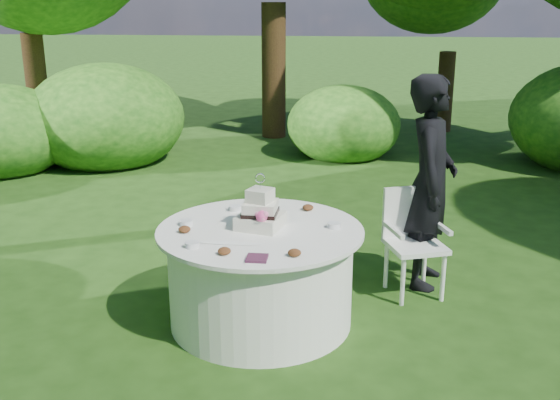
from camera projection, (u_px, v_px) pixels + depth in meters
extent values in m
plane|color=#1C3B10|center=(261.00, 321.00, 5.14)|extent=(80.00, 80.00, 0.00)
cube|color=#4B2039|center=(257.00, 258.00, 4.33)|extent=(0.14, 0.14, 0.02)
ellipsoid|color=white|center=(229.00, 243.00, 4.61)|extent=(0.48, 0.07, 0.01)
imported|color=black|center=(430.00, 182.00, 5.58)|extent=(0.55, 0.74, 1.84)
cylinder|color=white|center=(261.00, 278.00, 5.03)|extent=(1.40, 1.40, 0.74)
cylinder|color=silver|center=(260.00, 230.00, 4.92)|extent=(1.56, 1.56, 0.03)
cube|color=silver|center=(260.00, 221.00, 4.92)|extent=(0.38, 0.38, 0.10)
cube|color=silver|center=(260.00, 208.00, 4.89)|extent=(0.25, 0.25, 0.10)
cube|color=beige|center=(260.00, 196.00, 4.86)|extent=(0.21, 0.21, 0.10)
cube|color=black|center=(260.00, 213.00, 4.90)|extent=(0.26, 0.26, 0.03)
sphere|color=#E6438C|center=(262.00, 217.00, 4.76)|extent=(0.08, 0.08, 0.08)
cylinder|color=silver|center=(260.00, 186.00, 4.84)|extent=(0.01, 0.01, 0.05)
torus|color=silver|center=(260.00, 178.00, 4.82)|extent=(0.08, 0.02, 0.08)
cube|color=white|center=(416.00, 246.00, 5.48)|extent=(0.56, 0.56, 0.04)
cube|color=white|center=(408.00, 211.00, 5.59)|extent=(0.43, 0.19, 0.44)
cylinder|color=silver|center=(403.00, 282.00, 5.34)|extent=(0.04, 0.04, 0.42)
cylinder|color=white|center=(443.00, 278.00, 5.42)|extent=(0.04, 0.04, 0.42)
cylinder|color=white|center=(386.00, 265.00, 5.67)|extent=(0.04, 0.04, 0.42)
cylinder|color=white|center=(424.00, 261.00, 5.75)|extent=(0.04, 0.04, 0.42)
cube|color=white|center=(393.00, 230.00, 5.39)|extent=(0.17, 0.39, 0.04)
cube|color=white|center=(440.00, 226.00, 5.48)|extent=(0.17, 0.39, 0.04)
cylinder|color=white|center=(235.00, 208.00, 5.32)|extent=(0.10, 0.10, 0.04)
cylinder|color=white|center=(186.00, 223.00, 4.98)|extent=(0.10, 0.10, 0.04)
cylinder|color=white|center=(192.00, 245.00, 4.54)|extent=(0.10, 0.10, 0.04)
cylinder|color=white|center=(334.00, 225.00, 4.92)|extent=(0.10, 0.10, 0.04)
ellipsoid|color=#562D16|center=(185.00, 229.00, 4.82)|extent=(0.09, 0.09, 0.05)
ellipsoid|color=#562D16|center=(295.00, 253.00, 4.38)|extent=(0.09, 0.09, 0.05)
ellipsoid|color=#562D16|center=(224.00, 251.00, 4.41)|extent=(0.09, 0.09, 0.05)
ellipsoid|color=#562D16|center=(308.00, 207.00, 5.33)|extent=(0.09, 0.09, 0.05)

